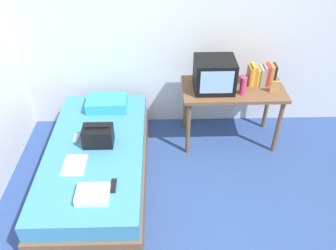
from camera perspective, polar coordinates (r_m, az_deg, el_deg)
ground_plane at (r=3.34m, az=4.07°, el=-19.15°), size 8.00×8.00×0.00m
wall_back at (r=4.13m, az=2.48°, el=16.14°), size 5.20×0.10×2.60m
bed at (r=3.72m, az=-11.53°, el=-6.56°), size 1.00×2.00×0.51m
desk at (r=4.06m, az=10.61°, el=4.95°), size 1.16×0.60×0.75m
tv at (r=3.86m, az=7.68°, el=8.27°), size 0.44×0.39×0.36m
water_bottle at (r=3.86m, az=12.32°, el=6.35°), size 0.07×0.07×0.20m
book_row at (r=4.11m, az=15.25°, el=8.04°), size 0.30×0.17×0.24m
picture_frame at (r=4.00m, az=17.32°, el=6.08°), size 0.11×0.02×0.14m
pillow at (r=4.06m, az=-10.08°, el=3.54°), size 0.45×0.30×0.13m
handbag at (r=3.52m, az=-11.49°, el=-1.77°), size 0.30×0.20×0.23m
magazine at (r=3.39m, az=-15.21°, el=-6.41°), size 0.21×0.29×0.01m
remote_dark at (r=3.12m, az=-8.99°, el=-9.88°), size 0.04×0.16×0.02m
remote_silver at (r=3.69m, az=-14.96°, el=-2.14°), size 0.04×0.14×0.02m
folded_towel at (r=3.05m, az=-12.35°, el=-11.16°), size 0.28×0.22×0.07m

